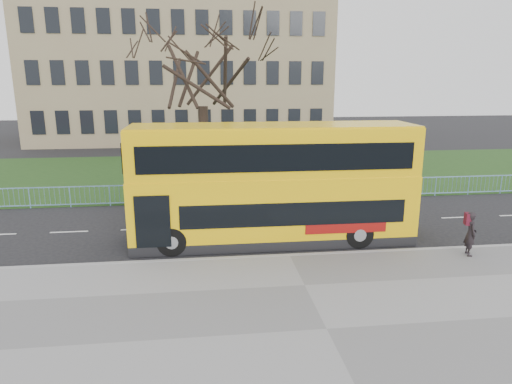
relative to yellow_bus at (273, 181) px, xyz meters
The scene contains 9 objects.
ground 2.58m from the yellow_bus, 48.53° to the right, with size 120.00×120.00×0.00m, color black.
pavement 7.56m from the yellow_bus, 87.27° to the right, with size 80.00×10.50×0.12m, color slate.
kerb 3.14m from the yellow_bus, 80.02° to the right, with size 80.00×0.20×0.14m, color gray.
grass_verge 14.14m from the yellow_bus, 88.60° to the left, with size 80.00×15.40×0.08m, color #1D3D16.
guard_railing 6.53m from the yellow_bus, 86.86° to the left, with size 40.00×0.12×1.10m, color #77AAD5, non-canonical shape.
bare_tree 10.51m from the yellow_bus, 105.46° to the left, with size 8.07×8.07×11.53m, color black, non-canonical shape.
civic_building 35.21m from the yellow_bus, 97.67° to the left, with size 30.00×15.00×14.00m, color #907B5B.
yellow_bus is the anchor object (origin of this frame).
pedestrian 7.64m from the yellow_bus, 21.27° to the right, with size 0.61×0.40×1.66m, color black.
Camera 1 is at (-3.12, -17.21, 6.53)m, focal length 32.00 mm.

